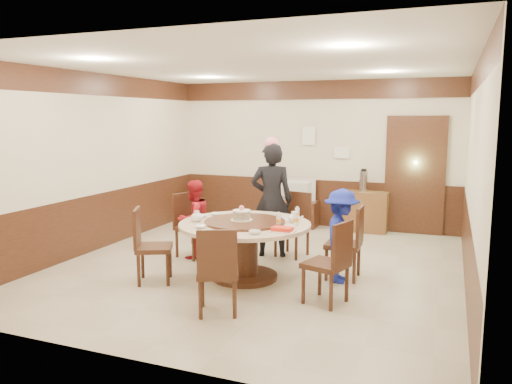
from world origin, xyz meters
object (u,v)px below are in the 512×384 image
at_px(side_cabinet, 366,212).
at_px(shrimp_platter, 282,230).
at_px(person_standing, 272,200).
at_px(person_blue, 341,236).
at_px(banquet_table, 245,239).
at_px(television, 296,190).
at_px(person_red, 194,219).
at_px(tv_stand, 296,213).
at_px(birthday_cake, 242,215).
at_px(thermos, 363,181).

bearing_deg(side_cabinet, shrimp_platter, -96.33).
distance_m(person_standing, person_blue, 1.52).
bearing_deg(banquet_table, television, 95.32).
relative_size(person_red, tv_stand, 1.39).
bearing_deg(tv_stand, person_red, -106.52).
xyz_separation_m(television, side_cabinet, (1.34, 0.03, -0.34)).
distance_m(person_red, tv_stand, 2.81).
distance_m(banquet_table, person_blue, 1.25).
xyz_separation_m(person_standing, person_blue, (1.25, -0.83, -0.26)).
bearing_deg(tv_stand, birthday_cake, -85.49).
height_order(banquet_table, shrimp_platter, shrimp_platter).
distance_m(person_standing, tv_stand, 2.26).
bearing_deg(side_cabinet, banquet_table, -107.15).
height_order(person_blue, side_cabinet, person_blue).
bearing_deg(person_blue, banquet_table, 101.14).
height_order(person_red, television, person_red).
height_order(person_standing, person_blue, person_standing).
distance_m(person_blue, thermos, 3.05).
relative_size(person_standing, person_red, 1.46).
distance_m(banquet_table, side_cabinet, 3.51).
distance_m(banquet_table, television, 3.34).
distance_m(person_standing, side_cabinet, 2.49).
relative_size(banquet_table, thermos, 4.52).
height_order(person_standing, shrimp_platter, person_standing).
relative_size(banquet_table, birthday_cake, 5.98).
distance_m(banquet_table, birthday_cake, 0.32).
distance_m(person_blue, tv_stand, 3.37).
relative_size(banquet_table, tv_stand, 2.02).
xyz_separation_m(side_cabinet, thermos, (-0.06, 0.00, 0.56)).
distance_m(person_standing, shrimp_platter, 1.65).
bearing_deg(television, banquet_table, 89.45).
xyz_separation_m(person_red, birthday_cake, (1.05, -0.64, 0.26)).
bearing_deg(television, thermos, 175.47).
bearing_deg(tv_stand, side_cabinet, 1.28).
distance_m(banquet_table, person_red, 1.28).
distance_m(birthday_cake, tv_stand, 3.38).
bearing_deg(side_cabinet, person_red, -128.30).
height_order(tv_stand, television, television).
height_order(person_standing, tv_stand, person_standing).
bearing_deg(person_blue, shrimp_platter, 134.94).
relative_size(person_red, side_cabinet, 1.48).
distance_m(shrimp_platter, side_cabinet, 3.73).
distance_m(person_red, side_cabinet, 3.45).
height_order(person_red, side_cabinet, person_red).
bearing_deg(banquet_table, tv_stand, 95.32).
bearing_deg(thermos, person_blue, -85.75).
bearing_deg(television, person_red, 67.61).
relative_size(shrimp_platter, side_cabinet, 0.38).
bearing_deg(person_red, shrimp_platter, 80.63).
distance_m(birthday_cake, television, 3.33).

